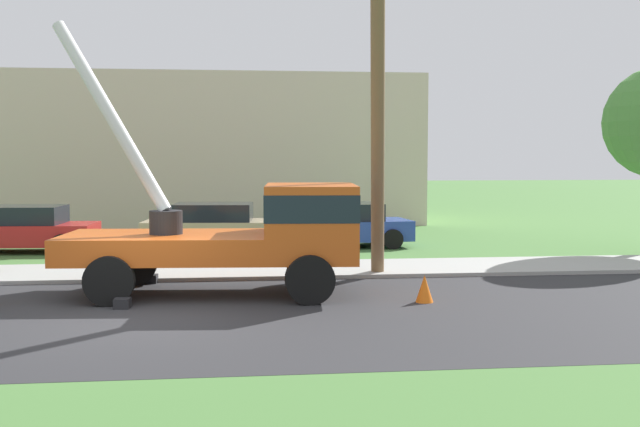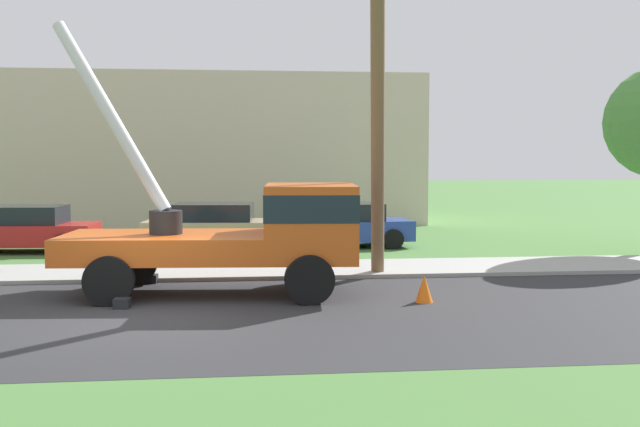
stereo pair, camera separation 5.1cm
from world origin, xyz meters
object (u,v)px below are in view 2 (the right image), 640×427
at_px(utility_truck, 250,229).
at_px(parked_sedan_tan, 214,225).
at_px(traffic_cone_ahead, 424,289).
at_px(parked_sedan_red, 23,229).
at_px(parked_sedan_blue, 342,225).
at_px(leaning_utility_pole, 378,89).

height_order(utility_truck, parked_sedan_tan, utility_truck).
height_order(traffic_cone_ahead, parked_sedan_red, parked_sedan_red).
bearing_deg(utility_truck, parked_sedan_tan, 97.15).
xyz_separation_m(parked_sedan_tan, parked_sedan_blue, (4.13, -0.34, 0.00)).
relative_size(utility_truck, traffic_cone_ahead, 12.04).
xyz_separation_m(leaning_utility_pole, parked_sedan_blue, (0.18, 7.07, -3.75)).
distance_m(traffic_cone_ahead, parked_sedan_tan, 10.63).
xyz_separation_m(utility_truck, parked_sedan_blue, (3.09, 7.93, -0.70)).
bearing_deg(parked_sedan_red, leaning_utility_pole, -35.25).
bearing_deg(utility_truck, parked_sedan_blue, 68.70).
xyz_separation_m(utility_truck, parked_sedan_red, (-6.85, 7.77, -0.70)).
bearing_deg(utility_truck, traffic_cone_ahead, -20.96).
distance_m(utility_truck, traffic_cone_ahead, 3.90).
height_order(utility_truck, parked_sedan_blue, utility_truck).
distance_m(leaning_utility_pole, parked_sedan_tan, 9.20).
bearing_deg(parked_sedan_red, parked_sedan_tan, 4.96).
distance_m(parked_sedan_red, parked_sedan_blue, 9.95).
distance_m(leaning_utility_pole, parked_sedan_red, 12.54).
height_order(traffic_cone_ahead, parked_sedan_tan, parked_sedan_tan).
xyz_separation_m(traffic_cone_ahead, parked_sedan_blue, (-0.39, 9.27, 0.43)).
relative_size(parked_sedan_red, parked_sedan_tan, 0.99).
height_order(leaning_utility_pole, parked_sedan_blue, leaning_utility_pole).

